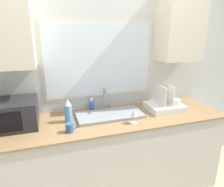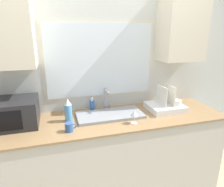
% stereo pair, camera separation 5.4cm
% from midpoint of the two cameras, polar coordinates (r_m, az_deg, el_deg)
% --- Properties ---
extents(countertop, '(2.53, 0.70, 0.93)m').
position_cam_midpoint_polar(countertop, '(2.35, -1.55, -17.40)').
color(countertop, beige).
rests_on(countertop, ground_plane).
extents(wall_back, '(6.00, 0.38, 2.60)m').
position_cam_midpoint_polar(wall_back, '(2.29, -4.08, 7.49)').
color(wall_back, silver).
rests_on(wall_back, ground_plane).
extents(sink_basin, '(0.71, 0.33, 0.03)m').
position_cam_midpoint_polar(sink_basin, '(2.17, -1.35, -6.15)').
color(sink_basin, gray).
rests_on(sink_basin, countertop).
extents(faucet, '(0.08, 0.19, 0.27)m').
position_cam_midpoint_polar(faucet, '(2.27, -2.52, -1.17)').
color(faucet, '#99999E').
rests_on(faucet, countertop).
extents(microwave, '(0.49, 0.40, 0.26)m').
position_cam_midpoint_polar(microwave, '(2.14, -27.76, -5.23)').
color(microwave, '#232326').
rests_on(microwave, countertop).
extents(dish_rack, '(0.40, 0.34, 0.29)m').
position_cam_midpoint_polar(dish_rack, '(2.41, 14.21, -3.25)').
color(dish_rack, white).
rests_on(dish_rack, countertop).
extents(spray_bottle, '(0.07, 0.07, 0.24)m').
position_cam_midpoint_polar(spray_bottle, '(2.06, -13.16, -4.92)').
color(spray_bottle, '#4C99D8').
rests_on(spray_bottle, countertop).
extents(soap_bottle, '(0.06, 0.06, 0.16)m').
position_cam_midpoint_polar(soap_bottle, '(2.30, -6.54, -3.42)').
color(soap_bottle, blue).
rests_on(soap_bottle, countertop).
extents(mug_near_sink, '(0.10, 0.07, 0.08)m').
position_cam_midpoint_polar(mug_near_sink, '(1.88, -12.78, -9.51)').
color(mug_near_sink, '#335999').
rests_on(mug_near_sink, countertop).
extents(wine_glass, '(0.07, 0.07, 0.14)m').
position_cam_midpoint_polar(wine_glass, '(1.99, 5.66, -5.66)').
color(wine_glass, silver).
rests_on(wine_glass, countertop).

